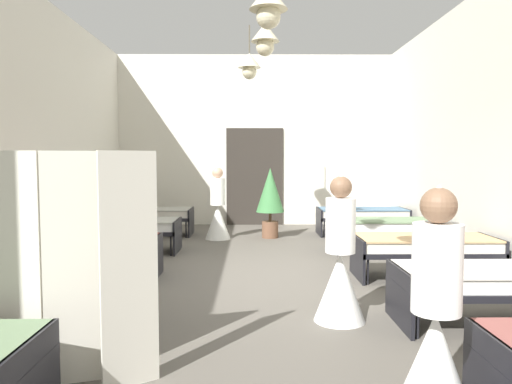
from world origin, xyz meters
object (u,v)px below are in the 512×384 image
Objects in this scene: nurse_mid_aisle at (435,340)px; bed_right_row_1 at (494,281)px; bed_left_row_1 at (22,282)px; bed_right_row_4 at (362,215)px; bed_right_row_3 at (386,227)px; privacy_screen at (71,270)px; bed_left_row_4 at (148,215)px; bed_left_row_2 at (88,247)px; potted_plant at (270,194)px; nurse_far_aisle at (218,213)px; bed_right_row_2 at (425,246)px; bed_left_row_3 at (125,227)px; nurse_near_aisle at (340,269)px.

bed_right_row_1 is at bearing -150.63° from nurse_mid_aisle.
bed_right_row_4 is at bearing 50.74° from bed_left_row_1.
bed_right_row_3 is 5.67m from nurse_mid_aisle.
bed_left_row_1 is at bearing 110.83° from privacy_screen.
bed_left_row_4 is (0.00, 5.66, 0.00)m from bed_left_row_1.
bed_left_row_2 is 4.31m from potted_plant.
bed_right_row_3 and bed_left_row_4 have the same top height.
nurse_mid_aisle reaches higher than bed_left_row_1.
nurse_far_aisle is 1.02× the size of potted_plant.
bed_left_row_2 is at bearing 180.00° from bed_right_row_2.
bed_left_row_1 is at bearing -157.81° from bed_right_row_2.
bed_left_row_2 is at bearing 90.09° from privacy_screen.
nurse_far_aisle is at bearing 156.22° from bed_right_row_3.
bed_right_row_3 is at bearing -22.19° from bed_left_row_4.
bed_right_row_4 is at bearing 90.00° from bed_right_row_2.
bed_right_row_1 is at bearing -90.00° from bed_right_row_2.
potted_plant is (-2.00, -0.38, 0.47)m from bed_right_row_4.
nurse_mid_aisle is (3.37, -3.64, 0.09)m from bed_left_row_2.
bed_left_row_3 is at bearing 157.81° from bed_right_row_2.
bed_left_row_4 is 6.36m from nurse_near_aisle.
bed_right_row_2 and bed_right_row_3 have the same top height.
nurse_near_aisle is 1.00× the size of nurse_far_aisle.
potted_plant is at bearing 58.71° from privacy_screen.
nurse_mid_aisle is 7.09m from potted_plant.
nurse_near_aisle is at bearing -60.46° from bed_left_row_4.
bed_right_row_2 is 1.00× the size of bed_left_row_4.
nurse_far_aisle reaches higher than bed_right_row_4.
potted_plant is (2.62, 5.28, 0.47)m from bed_left_row_1.
nurse_near_aisle is at bearing -112.32° from bed_right_row_3.
bed_left_row_1 is at bearing -90.00° from bed_left_row_3.
bed_left_row_3 is at bearing -90.00° from bed_left_row_4.
bed_right_row_1 is 1.00× the size of bed_left_row_3.
nurse_mid_aisle is (-1.26, -3.64, 0.09)m from bed_right_row_2.
nurse_near_aisle and nurse_far_aisle have the same top height.
potted_plant reaches higher than bed_left_row_3.
nurse_near_aisle is at bearing -84.35° from potted_plant.
bed_right_row_3 is at bearing 0.00° from bed_left_row_3.
privacy_screen is (-3.68, -3.12, 0.41)m from bed_right_row_2.
privacy_screen is at bearing -73.05° from bed_left_row_2.
bed_right_row_4 is 1.28× the size of nurse_near_aisle.
bed_right_row_2 is 1.00× the size of bed_right_row_4.
bed_right_row_4 is 3.13m from nurse_far_aisle.
bed_right_row_3 is (0.00, 1.89, 0.00)m from bed_right_row_2.
bed_left_row_3 is at bearing 95.19° from nurse_near_aisle.
privacy_screen reaches higher than nurse_near_aisle.
bed_right_row_2 is 1.28× the size of nurse_mid_aisle.
potted_plant is at bearing 52.27° from bed_left_row_2.
privacy_screen is at bearing -126.32° from bed_right_row_3.
nurse_far_aisle reaches higher than bed_left_row_1.
nurse_far_aisle reaches higher than bed_left_row_3.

